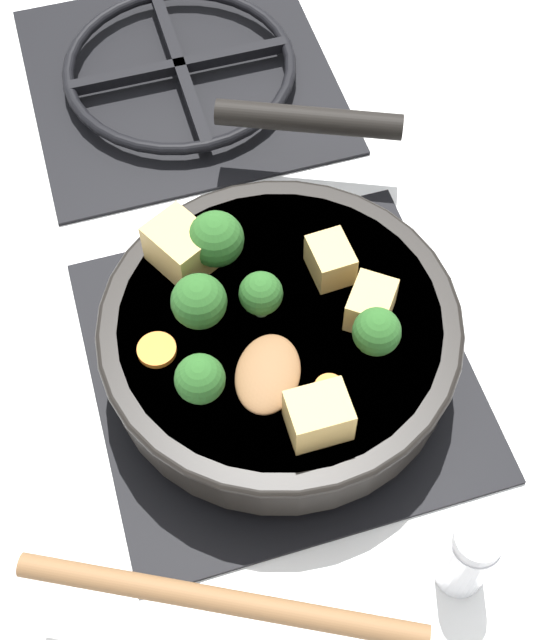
# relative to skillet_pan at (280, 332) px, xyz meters

# --- Properties ---
(ground_plane) EXTENTS (2.40, 2.40, 0.00)m
(ground_plane) POSITION_rel_skillet_pan_xyz_m (-0.00, -0.00, -0.06)
(ground_plane) COLOR white
(front_burner_grate) EXTENTS (0.31, 0.31, 0.03)m
(front_burner_grate) POSITION_rel_skillet_pan_xyz_m (-0.00, -0.00, -0.04)
(front_burner_grate) COLOR black
(front_burner_grate) RESTS_ON ground_plane
(rear_burner_grate) EXTENTS (0.31, 0.31, 0.03)m
(rear_burner_grate) POSITION_rel_skillet_pan_xyz_m (-0.00, 0.36, -0.04)
(rear_burner_grate) COLOR black
(rear_burner_grate) RESTS_ON ground_plane
(skillet_pan) EXTENTS (0.32, 0.40, 0.05)m
(skillet_pan) POSITION_rel_skillet_pan_xyz_m (0.00, 0.00, 0.00)
(skillet_pan) COLOR black
(skillet_pan) RESTS_ON front_burner_grate
(wooden_spoon) EXTENTS (0.25, 0.26, 0.02)m
(wooden_spoon) POSITION_rel_skillet_pan_xyz_m (-0.07, -0.14, 0.03)
(wooden_spoon) COLOR brown
(wooden_spoon) RESTS_ON skillet_pan
(tofu_cube_center_large) EXTENTS (0.03, 0.04, 0.03)m
(tofu_cube_center_large) POSITION_rel_skillet_pan_xyz_m (0.05, 0.03, 0.04)
(tofu_cube_center_large) COLOR tan
(tofu_cube_center_large) RESTS_ON skillet_pan
(tofu_cube_near_handle) EXTENTS (0.05, 0.05, 0.03)m
(tofu_cube_near_handle) POSITION_rel_skillet_pan_xyz_m (0.07, -0.02, 0.04)
(tofu_cube_near_handle) COLOR tan
(tofu_cube_near_handle) RESTS_ON skillet_pan
(tofu_cube_east_chunk) EXTENTS (0.06, 0.06, 0.04)m
(tofu_cube_east_chunk) POSITION_rel_skillet_pan_xyz_m (-0.06, 0.07, 0.04)
(tofu_cube_east_chunk) COLOR tan
(tofu_cube_east_chunk) RESTS_ON skillet_pan
(tofu_cube_west_chunk) EXTENTS (0.04, 0.04, 0.03)m
(tofu_cube_west_chunk) POSITION_rel_skillet_pan_xyz_m (-0.01, -0.10, 0.04)
(tofu_cube_west_chunk) COLOR tan
(tofu_cube_west_chunk) RESTS_ON skillet_pan
(broccoli_floret_near_spoon) EXTENTS (0.04, 0.04, 0.05)m
(broccoli_floret_near_spoon) POSITION_rel_skillet_pan_xyz_m (-0.03, 0.07, 0.05)
(broccoli_floret_near_spoon) COLOR #709956
(broccoli_floret_near_spoon) RESTS_ON skillet_pan
(broccoli_floret_center_top) EXTENTS (0.03, 0.03, 0.04)m
(broccoli_floret_center_top) POSITION_rel_skillet_pan_xyz_m (-0.01, 0.01, 0.05)
(broccoli_floret_center_top) COLOR #709956
(broccoli_floret_center_top) RESTS_ON skillet_pan
(broccoli_floret_east_rim) EXTENTS (0.04, 0.04, 0.05)m
(broccoli_floret_east_rim) POSITION_rel_skillet_pan_xyz_m (-0.06, 0.01, 0.05)
(broccoli_floret_east_rim) COLOR #709956
(broccoli_floret_east_rim) RESTS_ON skillet_pan
(broccoli_floret_west_rim) EXTENTS (0.04, 0.04, 0.04)m
(broccoli_floret_west_rim) POSITION_rel_skillet_pan_xyz_m (0.06, -0.05, 0.05)
(broccoli_floret_west_rim) COLOR #709956
(broccoli_floret_west_rim) RESTS_ON skillet_pan
(broccoli_floret_north_edge) EXTENTS (0.04, 0.04, 0.04)m
(broccoli_floret_north_edge) POSITION_rel_skillet_pan_xyz_m (-0.07, -0.05, 0.05)
(broccoli_floret_north_edge) COLOR #709956
(broccoli_floret_north_edge) RESTS_ON skillet_pan
(carrot_slice_orange_thin) EXTENTS (0.03, 0.03, 0.01)m
(carrot_slice_orange_thin) POSITION_rel_skillet_pan_xyz_m (-0.10, -0.00, 0.02)
(carrot_slice_orange_thin) COLOR orange
(carrot_slice_orange_thin) RESTS_ON skillet_pan
(carrot_slice_near_center) EXTENTS (0.02, 0.02, 0.01)m
(carrot_slice_near_center) POSITION_rel_skillet_pan_xyz_m (0.02, -0.07, 0.02)
(carrot_slice_near_center) COLOR orange
(carrot_slice_near_center) RESTS_ON skillet_pan
(salt_shaker) EXTENTS (0.04, 0.04, 0.09)m
(salt_shaker) POSITION_rel_skillet_pan_xyz_m (0.08, -0.21, -0.01)
(salt_shaker) COLOR white
(salt_shaker) RESTS_ON ground_plane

